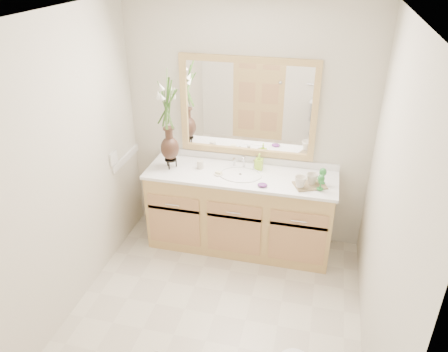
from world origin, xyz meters
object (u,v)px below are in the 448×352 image
(tumbler, at_px, (200,164))
(tray, at_px, (310,185))
(soap_bottle, at_px, (259,162))
(flower_vase, at_px, (167,111))

(tumbler, bearing_deg, tray, -5.63)
(tumbler, height_order, soap_bottle, soap_bottle)
(flower_vase, bearing_deg, soap_bottle, 10.99)
(tray, bearing_deg, soap_bottle, 131.30)
(soap_bottle, bearing_deg, tray, -19.51)
(tumbler, distance_m, soap_bottle, 0.58)
(flower_vase, height_order, tray, flower_vase)
(flower_vase, distance_m, tray, 1.48)
(tumbler, xyz_separation_m, tray, (1.07, -0.11, -0.03))
(flower_vase, relative_size, tumbler, 10.39)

